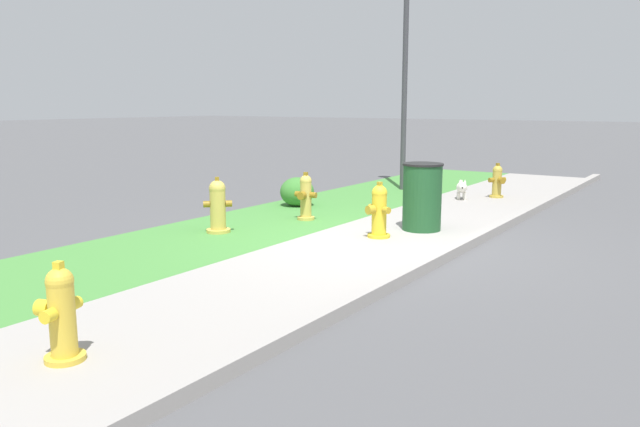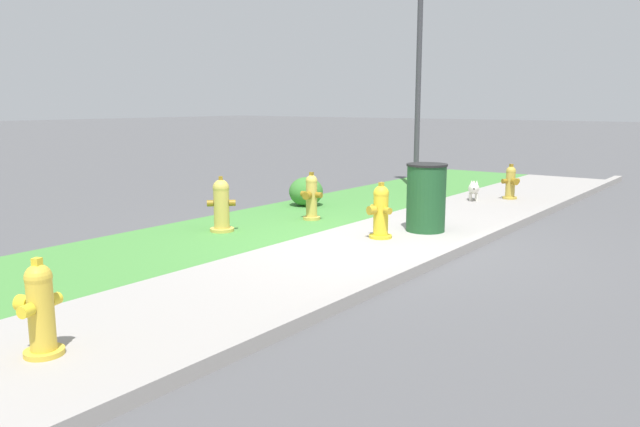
{
  "view_description": "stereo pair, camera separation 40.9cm",
  "coord_description": "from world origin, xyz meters",
  "px_view_note": "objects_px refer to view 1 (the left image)",
  "views": [
    {
      "loc": [
        -7.05,
        -3.78,
        1.8
      ],
      "look_at": [
        -0.5,
        0.58,
        0.4
      ],
      "focal_mm": 35.0,
      "sensor_mm": 36.0,
      "label": 1
    },
    {
      "loc": [
        -6.82,
        -4.11,
        1.8
      ],
      "look_at": [
        -0.5,
        0.58,
        0.4
      ],
      "focal_mm": 35.0,
      "sensor_mm": 36.0,
      "label": 2
    }
  ],
  "objects_px": {
    "small_white_dog": "(462,188)",
    "trash_bin": "(422,197)",
    "fire_hydrant_across_street": "(306,197)",
    "street_lamp": "(406,19)",
    "shrub_bush_mid_verge": "(297,192)",
    "fire_hydrant_far_end": "(61,314)",
    "fire_hydrant_mid_block": "(497,181)",
    "fire_hydrant_near_corner": "(218,206)",
    "fire_hydrant_by_grass_verge": "(379,211)"
  },
  "relations": [
    {
      "from": "fire_hydrant_across_street",
      "to": "small_white_dog",
      "type": "distance_m",
      "value": 3.54
    },
    {
      "from": "fire_hydrant_mid_block",
      "to": "fire_hydrant_by_grass_verge",
      "type": "bearing_deg",
      "value": 34.03
    },
    {
      "from": "fire_hydrant_by_grass_verge",
      "to": "trash_bin",
      "type": "relative_size",
      "value": 0.79
    },
    {
      "from": "street_lamp",
      "to": "trash_bin",
      "type": "xyz_separation_m",
      "value": [
        -3.72,
        -2.13,
        -2.99
      ]
    },
    {
      "from": "fire_hydrant_far_end",
      "to": "fire_hydrant_by_grass_verge",
      "type": "distance_m",
      "value": 4.84
    },
    {
      "from": "fire_hydrant_near_corner",
      "to": "shrub_bush_mid_verge",
      "type": "relative_size",
      "value": 1.31
    },
    {
      "from": "fire_hydrant_mid_block",
      "to": "shrub_bush_mid_verge",
      "type": "height_order",
      "value": "fire_hydrant_mid_block"
    },
    {
      "from": "fire_hydrant_far_end",
      "to": "trash_bin",
      "type": "height_order",
      "value": "trash_bin"
    },
    {
      "from": "street_lamp",
      "to": "trash_bin",
      "type": "bearing_deg",
      "value": -150.2
    },
    {
      "from": "fire_hydrant_near_corner",
      "to": "trash_bin",
      "type": "xyz_separation_m",
      "value": [
        1.71,
        -2.32,
        0.1
      ]
    },
    {
      "from": "street_lamp",
      "to": "shrub_bush_mid_verge",
      "type": "height_order",
      "value": "street_lamp"
    },
    {
      "from": "small_white_dog",
      "to": "trash_bin",
      "type": "height_order",
      "value": "trash_bin"
    },
    {
      "from": "small_white_dog",
      "to": "shrub_bush_mid_verge",
      "type": "bearing_deg",
      "value": -66.86
    },
    {
      "from": "fire_hydrant_near_corner",
      "to": "fire_hydrant_by_grass_verge",
      "type": "bearing_deg",
      "value": -19.97
    },
    {
      "from": "trash_bin",
      "to": "fire_hydrant_far_end",
      "type": "bearing_deg",
      "value": 178.3
    },
    {
      "from": "fire_hydrant_mid_block",
      "to": "small_white_dog",
      "type": "bearing_deg",
      "value": -1.76
    },
    {
      "from": "fire_hydrant_mid_block",
      "to": "fire_hydrant_by_grass_verge",
      "type": "height_order",
      "value": "fire_hydrant_by_grass_verge"
    },
    {
      "from": "fire_hydrant_across_street",
      "to": "small_white_dog",
      "type": "height_order",
      "value": "fire_hydrant_across_street"
    },
    {
      "from": "fire_hydrant_across_street",
      "to": "small_white_dog",
      "type": "relative_size",
      "value": 1.65
    },
    {
      "from": "fire_hydrant_mid_block",
      "to": "fire_hydrant_near_corner",
      "type": "bearing_deg",
      "value": 13.78
    },
    {
      "from": "fire_hydrant_near_corner",
      "to": "trash_bin",
      "type": "bearing_deg",
      "value": -7.96
    },
    {
      "from": "fire_hydrant_by_grass_verge",
      "to": "small_white_dog",
      "type": "relative_size",
      "value": 1.69
    },
    {
      "from": "fire_hydrant_mid_block",
      "to": "trash_bin",
      "type": "bearing_deg",
      "value": 37.8
    },
    {
      "from": "trash_bin",
      "to": "shrub_bush_mid_verge",
      "type": "height_order",
      "value": "trash_bin"
    },
    {
      "from": "fire_hydrant_across_street",
      "to": "fire_hydrant_near_corner",
      "type": "bearing_deg",
      "value": 64.01
    },
    {
      "from": "fire_hydrant_by_grass_verge",
      "to": "fire_hydrant_near_corner",
      "type": "bearing_deg",
      "value": 45.14
    },
    {
      "from": "fire_hydrant_far_end",
      "to": "trash_bin",
      "type": "relative_size",
      "value": 0.75
    },
    {
      "from": "small_white_dog",
      "to": "fire_hydrant_mid_block",
      "type": "bearing_deg",
      "value": 118.44
    },
    {
      "from": "small_white_dog",
      "to": "trash_bin",
      "type": "relative_size",
      "value": 0.47
    },
    {
      "from": "trash_bin",
      "to": "street_lamp",
      "type": "bearing_deg",
      "value": 29.8
    },
    {
      "from": "fire_hydrant_across_street",
      "to": "trash_bin",
      "type": "relative_size",
      "value": 0.78
    },
    {
      "from": "fire_hydrant_near_corner",
      "to": "street_lamp",
      "type": "relative_size",
      "value": 0.15
    },
    {
      "from": "fire_hydrant_mid_block",
      "to": "fire_hydrant_by_grass_verge",
      "type": "xyz_separation_m",
      "value": [
        -4.44,
        0.17,
        0.05
      ]
    },
    {
      "from": "street_lamp",
      "to": "shrub_bush_mid_verge",
      "type": "bearing_deg",
      "value": 168.45
    },
    {
      "from": "fire_hydrant_mid_block",
      "to": "fire_hydrant_near_corner",
      "type": "height_order",
      "value": "fire_hydrant_near_corner"
    },
    {
      "from": "trash_bin",
      "to": "shrub_bush_mid_verge",
      "type": "distance_m",
      "value": 2.85
    },
    {
      "from": "fire_hydrant_mid_block",
      "to": "fire_hydrant_far_end",
      "type": "distance_m",
      "value": 9.29
    },
    {
      "from": "fire_hydrant_across_street",
      "to": "fire_hydrant_mid_block",
      "type": "bearing_deg",
      "value": -122.21
    },
    {
      "from": "fire_hydrant_mid_block",
      "to": "shrub_bush_mid_verge",
      "type": "distance_m",
      "value": 3.92
    },
    {
      "from": "fire_hydrant_by_grass_verge",
      "to": "small_white_dog",
      "type": "xyz_separation_m",
      "value": [
        3.84,
        0.3,
        -0.14
      ]
    },
    {
      "from": "fire_hydrant_far_end",
      "to": "fire_hydrant_across_street",
      "type": "relative_size",
      "value": 0.97
    },
    {
      "from": "fire_hydrant_across_street",
      "to": "small_white_dog",
      "type": "bearing_deg",
      "value": -119.22
    },
    {
      "from": "fire_hydrant_near_corner",
      "to": "small_white_dog",
      "type": "xyz_separation_m",
      "value": [
        4.77,
        -1.75,
        -0.15
      ]
    },
    {
      "from": "fire_hydrant_by_grass_verge",
      "to": "street_lamp",
      "type": "height_order",
      "value": "street_lamp"
    },
    {
      "from": "shrub_bush_mid_verge",
      "to": "fire_hydrant_far_end",
      "type": "bearing_deg",
      "value": -158.11
    },
    {
      "from": "fire_hydrant_mid_block",
      "to": "street_lamp",
      "type": "bearing_deg",
      "value": -55.36
    },
    {
      "from": "fire_hydrant_across_street",
      "to": "street_lamp",
      "type": "height_order",
      "value": "street_lamp"
    },
    {
      "from": "fire_hydrant_mid_block",
      "to": "street_lamp",
      "type": "distance_m",
      "value": 3.75
    },
    {
      "from": "fire_hydrant_near_corner",
      "to": "street_lamp",
      "type": "xyz_separation_m",
      "value": [
        5.43,
        -0.19,
        3.09
      ]
    },
    {
      "from": "fire_hydrant_far_end",
      "to": "shrub_bush_mid_verge",
      "type": "relative_size",
      "value": 1.21
    }
  ]
}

